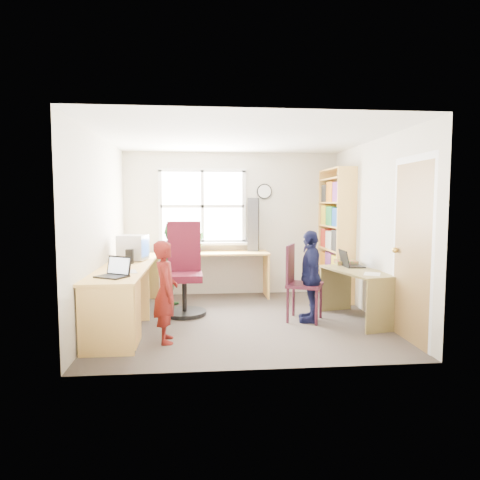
{
  "coord_description": "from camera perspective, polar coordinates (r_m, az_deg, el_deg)",
  "views": [
    {
      "loc": [
        -0.54,
        -5.55,
        1.56
      ],
      "look_at": [
        0.0,
        0.25,
        1.05
      ],
      "focal_mm": 32.0,
      "sensor_mm": 36.0,
      "label": 1
    }
  ],
  "objects": [
    {
      "name": "room",
      "position": [
        5.68,
        0.25,
        1.55
      ],
      "size": [
        3.64,
        3.44,
        2.44
      ],
      "color": "#3F3732",
      "rests_on": "ground"
    },
    {
      "name": "l_desk",
      "position": [
        5.43,
        -13.41,
        -6.86
      ],
      "size": [
        2.38,
        2.95,
        0.75
      ],
      "color": "#FFC665",
      "rests_on": "ground"
    },
    {
      "name": "right_desk",
      "position": [
        5.88,
        15.45,
        -5.68
      ],
      "size": [
        0.78,
        1.25,
        0.67
      ],
      "rotation": [
        0.0,
        0.0,
        0.22
      ],
      "color": "olive",
      "rests_on": "ground"
    },
    {
      "name": "bookshelf",
      "position": [
        7.1,
        12.65,
        0.38
      ],
      "size": [
        0.3,
        1.02,
        2.1
      ],
      "color": "#FFC665",
      "rests_on": "ground"
    },
    {
      "name": "swivel_chair",
      "position": [
        6.06,
        -7.43,
        -4.59
      ],
      "size": [
        0.61,
        0.61,
        1.29
      ],
      "rotation": [
        0.0,
        0.0,
        0.03
      ],
      "color": "black",
      "rests_on": "ground"
    },
    {
      "name": "wooden_chair",
      "position": [
        5.73,
        7.88,
        -5.26
      ],
      "size": [
        0.57,
        0.57,
        1.0
      ],
      "rotation": [
        0.0,
        0.0,
        -0.42
      ],
      "color": "#441624",
      "rests_on": "ground"
    },
    {
      "name": "crt_monitor",
      "position": [
        6.17,
        -14.08,
        -1.0
      ],
      "size": [
        0.42,
        0.4,
        0.36
      ],
      "rotation": [
        0.0,
        0.0,
        -0.22
      ],
      "color": "silver",
      "rests_on": "l_desk"
    },
    {
      "name": "laptop_left",
      "position": [
        4.89,
        -16.36,
        -4.12
      ],
      "size": [
        0.41,
        0.39,
        0.22
      ],
      "rotation": [
        0.0,
        0.0,
        -0.54
      ],
      "color": "black",
      "rests_on": "l_desk"
    },
    {
      "name": "laptop_right",
      "position": [
        6.14,
        14.37,
        -2.96
      ],
      "size": [
        0.28,
        0.34,
        0.23
      ],
      "rotation": [
        0.0,
        0.0,
        1.57
      ],
      "color": "black",
      "rests_on": "right_desk"
    },
    {
      "name": "speaker_a",
      "position": [
        5.87,
        -14.5,
        -2.14
      ],
      "size": [
        0.1,
        0.1,
        0.19
      ],
      "rotation": [
        0.0,
        0.0,
        -0.0
      ],
      "color": "black",
      "rests_on": "l_desk"
    },
    {
      "name": "speaker_b",
      "position": [
        6.56,
        -13.88,
        -1.49
      ],
      "size": [
        0.09,
        0.09,
        0.17
      ],
      "rotation": [
        0.0,
        0.0,
        -0.12
      ],
      "color": "black",
      "rests_on": "l_desk"
    },
    {
      "name": "cd_tower",
      "position": [
        7.14,
        1.8,
        2.06
      ],
      "size": [
        0.21,
        0.2,
        0.89
      ],
      "rotation": [
        0.0,
        0.0,
        -0.26
      ],
      "color": "black",
      "rests_on": "l_desk"
    },
    {
      "name": "game_box",
      "position": [
        6.38,
        13.95,
        -2.88
      ],
      "size": [
        0.33,
        0.33,
        0.06
      ],
      "rotation": [
        0.0,
        0.0,
        -0.13
      ],
      "color": "red",
      "rests_on": "right_desk"
    },
    {
      "name": "paper_a",
      "position": [
        5.2,
        -14.74,
        -4.11
      ],
      "size": [
        0.26,
        0.33,
        0.0
      ],
      "rotation": [
        0.0,
        0.0,
        0.24
      ],
      "color": "silver",
      "rests_on": "l_desk"
    },
    {
      "name": "paper_b",
      "position": [
        5.58,
        17.2,
        -4.36
      ],
      "size": [
        0.29,
        0.33,
        0.0
      ],
      "rotation": [
        0.0,
        0.0,
        -0.45
      ],
      "color": "silver",
      "rests_on": "right_desk"
    },
    {
      "name": "potted_plant",
      "position": [
        7.08,
        -5.53,
        -0.28
      ],
      "size": [
        0.2,
        0.17,
        0.32
      ],
      "primitive_type": "imported",
      "rotation": [
        0.0,
        0.0,
        0.19
      ],
      "color": "#28652F",
      "rests_on": "l_desk"
    },
    {
      "name": "person_red",
      "position": [
        4.87,
        -9.88,
        -6.8
      ],
      "size": [
        0.33,
        0.45,
        1.14
      ],
      "primitive_type": "imported",
      "rotation": [
        0.0,
        0.0,
        1.7
      ],
      "color": "maroon",
      "rests_on": "ground"
    },
    {
      "name": "person_green",
      "position": [
        6.45,
        -8.64,
        -3.29
      ],
      "size": [
        0.5,
        0.63,
        1.27
      ],
      "primitive_type": "imported",
      "rotation": [
        0.0,
        0.0,
        1.6
      ],
      "color": "#307938",
      "rests_on": "ground"
    },
    {
      "name": "person_navy",
      "position": [
        5.69,
        9.36,
        -4.76
      ],
      "size": [
        0.43,
        0.75,
        1.2
      ],
      "primitive_type": "imported",
      "rotation": [
        0.0,
        0.0,
        -1.77
      ],
      "color": "#13163C",
      "rests_on": "ground"
    }
  ]
}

